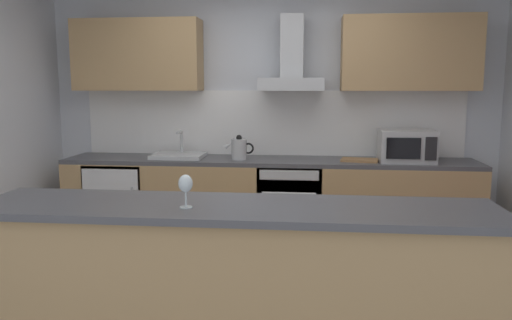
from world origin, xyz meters
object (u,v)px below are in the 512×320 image
object	(u,v)px
sink	(179,155)
wine_glass	(186,185)
chopping_board	(360,160)
oven	(290,204)
range_hood	(292,67)
refrigerator	(122,204)
microwave	(406,146)
kettle	(239,149)

from	to	relation	value
sink	wine_glass	size ratio (longest dim) A/B	2.81
sink	chopping_board	world-z (taller)	sink
oven	range_hood	world-z (taller)	range_hood
refrigerator	microwave	size ratio (longest dim) A/B	1.70
range_hood	wine_glass	xyz separation A→B (m)	(-0.46, -2.40, -0.70)
sink	chopping_board	distance (m)	1.76
refrigerator	wine_glass	xyz separation A→B (m)	(1.24, -2.27, 0.66)
range_hood	wine_glass	size ratio (longest dim) A/B	4.05
refrigerator	range_hood	world-z (taller)	range_hood
sink	range_hood	size ratio (longest dim) A/B	0.69
kettle	wine_glass	world-z (taller)	wine_glass
sink	chopping_board	bearing A→B (deg)	-1.13
sink	wine_glass	bearing A→B (deg)	-74.30
oven	kettle	distance (m)	0.74
oven	wine_glass	world-z (taller)	wine_glass
kettle	range_hood	bearing A→B (deg)	18.28
oven	chopping_board	xyz separation A→B (m)	(0.65, -0.02, 0.45)
refrigerator	sink	world-z (taller)	sink
oven	microwave	size ratio (longest dim) A/B	1.60
sink	wine_glass	world-z (taller)	sink
refrigerator	range_hood	xyz separation A→B (m)	(1.70, 0.13, 1.36)
oven	refrigerator	xyz separation A→B (m)	(-1.70, -0.00, -0.03)
sink	kettle	bearing A→B (deg)	-4.18
range_hood	wine_glass	bearing A→B (deg)	-100.89
wine_glass	chopping_board	size ratio (longest dim) A/B	0.52
kettle	wine_glass	bearing A→B (deg)	-89.19
sink	range_hood	world-z (taller)	range_hood
refrigerator	wine_glass	bearing A→B (deg)	-61.41
microwave	sink	xyz separation A→B (m)	(-2.19, 0.04, -0.12)
refrigerator	chopping_board	xyz separation A→B (m)	(2.36, -0.02, 0.49)
oven	wine_glass	size ratio (longest dim) A/B	4.50
refrigerator	microwave	world-z (taller)	microwave
kettle	wine_glass	size ratio (longest dim) A/B	1.62
wine_glass	chopping_board	world-z (taller)	wine_glass
oven	microwave	world-z (taller)	microwave
microwave	sink	bearing A→B (deg)	178.98
kettle	range_hood	distance (m)	0.94
microwave	refrigerator	bearing A→B (deg)	179.48
kettle	chopping_board	size ratio (longest dim) A/B	0.85
microwave	kettle	world-z (taller)	microwave
oven	range_hood	bearing A→B (deg)	90.00
microwave	kettle	xyz separation A→B (m)	(-1.57, -0.01, -0.04)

